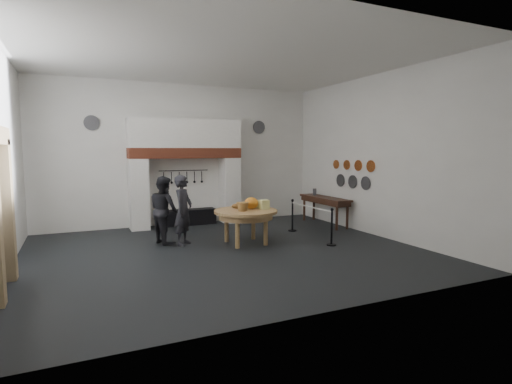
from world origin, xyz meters
name	(u,v)px	position (x,y,z in m)	size (l,w,h in m)	color
floor	(226,251)	(0.00, 0.00, 0.00)	(9.00, 8.00, 0.02)	black
ceiling	(225,57)	(0.00, 0.00, 4.50)	(9.00, 8.00, 0.02)	silver
wall_back	(183,155)	(0.00, 4.00, 2.25)	(9.00, 0.02, 4.50)	silver
wall_front	(322,161)	(0.00, -4.00, 2.25)	(9.00, 0.02, 4.50)	silver
wall_right	(377,156)	(4.50, 0.00, 2.25)	(0.02, 8.00, 4.50)	silver
chimney_pier_left	(139,194)	(-1.48, 3.65, 1.07)	(0.55, 0.70, 2.15)	silver
chimney_pier_right	(230,190)	(1.48, 3.65, 1.07)	(0.55, 0.70, 2.15)	silver
hearth_brick_band	(186,153)	(0.00, 3.65, 2.31)	(3.50, 0.72, 0.32)	#9E442B
chimney_hood	(185,134)	(0.00, 3.65, 2.92)	(3.50, 0.70, 0.90)	silver
iron_range	(186,217)	(0.00, 3.72, 0.25)	(1.90, 0.45, 0.50)	black
utensil_rail	(184,170)	(0.00, 3.92, 1.75)	(0.02, 0.02, 1.60)	black
door_jamb_far	(6,211)	(-4.38, -0.30, 1.30)	(0.22, 0.30, 2.60)	tan
wall_plaque	(10,189)	(-4.45, 0.80, 1.60)	(0.05, 0.34, 0.44)	gold
work_table	(246,211)	(0.74, 0.55, 0.84)	(1.63, 1.63, 0.07)	tan
pumpkin	(251,203)	(0.94, 0.65, 1.03)	(0.36, 0.36, 0.31)	orange
cheese_block_big	(264,205)	(1.24, 0.50, 0.99)	(0.22, 0.22, 0.24)	#E3E488
cheese_block_small	(259,204)	(1.22, 0.80, 0.97)	(0.18, 0.18, 0.20)	#D8CD81
wicker_basket	(243,207)	(0.59, 0.40, 0.98)	(0.32, 0.32, 0.22)	#9E6D3A
bread_loaf	(237,206)	(0.64, 0.90, 0.94)	(0.31, 0.18, 0.13)	#AA6A3C
visitor_near	(183,210)	(-0.75, 1.10, 0.89)	(0.65, 0.43, 1.78)	black
visitor_far	(164,210)	(-1.15, 1.50, 0.87)	(0.85, 0.66, 1.75)	black
side_table	(325,198)	(4.10, 1.93, 0.87)	(0.55, 2.20, 0.06)	#381F14
pewter_jug	(315,192)	(4.10, 2.53, 1.01)	(0.12, 0.12, 0.22)	#47474C
copper_pan_a	(371,166)	(4.46, 0.20, 1.95)	(0.34, 0.34, 0.03)	#C6662D
copper_pan_b	(358,166)	(4.46, 0.75, 1.95)	(0.32, 0.32, 0.03)	#C6662D
copper_pan_c	(347,165)	(4.46, 1.30, 1.95)	(0.30, 0.30, 0.03)	#C6662D
copper_pan_d	(336,164)	(4.46, 1.85, 1.95)	(0.28, 0.28, 0.03)	#C6662D
pewter_plate_left	(366,183)	(4.46, 0.40, 1.45)	(0.40, 0.40, 0.03)	#4C4C51
pewter_plate_mid	(352,182)	(4.46, 1.00, 1.45)	(0.40, 0.40, 0.03)	#4C4C51
pewter_plate_right	(341,180)	(4.46, 1.60, 1.45)	(0.40, 0.40, 0.03)	#4C4C51
pewter_plate_back_left	(92,123)	(-2.70, 3.96, 3.20)	(0.44, 0.44, 0.03)	#4C4C51
pewter_plate_back_right	(259,127)	(2.70, 3.96, 3.20)	(0.44, 0.44, 0.03)	#4C4C51
barrier_post_near	(332,228)	(2.64, -0.54, 0.45)	(0.05, 0.05, 0.90)	black
barrier_post_far	(292,216)	(2.64, 1.46, 0.45)	(0.05, 0.05, 0.90)	black
barrier_rope	(311,207)	(2.64, 0.46, 0.85)	(0.04, 0.04, 2.00)	silver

